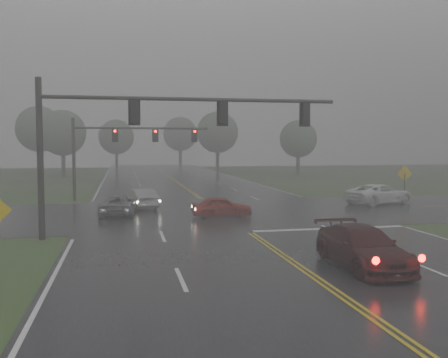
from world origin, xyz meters
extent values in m
plane|color=#32471E|center=(0.00, 0.00, 0.00)|extent=(180.00, 180.00, 0.00)
cube|color=black|center=(0.00, 20.00, 0.00)|extent=(18.00, 160.00, 0.02)
cube|color=black|center=(0.00, 22.00, 0.00)|extent=(120.00, 14.00, 0.02)
cube|color=silver|center=(4.50, 14.40, 0.00)|extent=(8.50, 0.50, 0.01)
imported|color=black|center=(2.26, 6.31, 0.00)|extent=(2.12, 5.17, 1.50)
imported|color=maroon|center=(-0.33, 19.88, 0.00)|extent=(3.78, 1.54, 1.28)
imported|color=gray|center=(-5.12, 25.15, 0.00)|extent=(2.36, 4.49, 1.41)
imported|color=slate|center=(-6.68, 22.21, 0.00)|extent=(2.51, 4.80, 1.29)
imported|color=white|center=(12.80, 24.21, 0.00)|extent=(5.91, 4.02, 1.50)
cylinder|color=black|center=(-10.20, 14.43, 3.85)|extent=(0.30, 0.30, 7.70)
cylinder|color=black|center=(-10.20, 14.43, 6.84)|extent=(0.19, 0.19, 0.86)
cylinder|color=black|center=(-2.83, 14.43, 6.79)|extent=(14.74, 0.19, 0.19)
cube|color=black|center=(-5.78, 14.43, 6.15)|extent=(0.36, 0.30, 1.12)
cube|color=black|center=(-5.78, 14.60, 6.15)|extent=(0.59, 0.03, 1.34)
cube|color=black|center=(-1.36, 14.43, 6.15)|extent=(0.36, 0.30, 1.12)
cube|color=black|center=(-1.36, 14.60, 6.15)|extent=(0.59, 0.03, 1.34)
cube|color=black|center=(3.07, 14.43, 6.15)|extent=(0.36, 0.30, 1.12)
cube|color=black|center=(3.07, 14.60, 6.15)|extent=(0.59, 0.03, 1.34)
cylinder|color=black|center=(-10.20, 30.98, 3.32)|extent=(0.26, 0.26, 6.64)
cylinder|color=black|center=(-10.20, 30.98, 5.91)|extent=(0.17, 0.17, 0.74)
cylinder|color=black|center=(-4.78, 30.98, 5.86)|extent=(10.84, 0.17, 0.17)
cube|color=black|center=(-6.95, 30.98, 5.31)|extent=(0.31, 0.26, 0.97)
cube|color=black|center=(-6.95, 31.13, 5.31)|extent=(0.51, 0.03, 1.15)
cylinder|color=#FF0C05|center=(-6.95, 30.84, 5.61)|extent=(0.20, 0.06, 0.20)
cube|color=black|center=(-3.70, 30.98, 5.31)|extent=(0.31, 0.26, 0.97)
cube|color=black|center=(-3.70, 31.13, 5.31)|extent=(0.51, 0.03, 1.15)
cylinder|color=#FF0C05|center=(-3.70, 30.84, 5.61)|extent=(0.20, 0.06, 0.20)
cube|color=black|center=(-0.45, 30.98, 5.31)|extent=(0.31, 0.26, 0.97)
cube|color=black|center=(-0.45, 31.13, 5.31)|extent=(0.51, 0.03, 1.15)
cylinder|color=#FF0C05|center=(-0.45, 30.84, 5.61)|extent=(0.20, 0.06, 0.20)
cylinder|color=black|center=(14.52, 23.65, 1.17)|extent=(0.08, 0.08, 2.34)
cube|color=yellow|center=(14.52, 23.68, 2.34)|extent=(1.23, 0.06, 1.23)
cylinder|color=#332921|center=(-14.37, 61.04, 1.77)|extent=(0.54, 0.54, 3.54)
sphere|color=#324830|center=(-14.37, 61.04, 6.10)|extent=(6.30, 6.30, 6.30)
cylinder|color=#332921|center=(8.68, 68.72, 1.88)|extent=(0.56, 0.56, 3.76)
sphere|color=#324830|center=(8.68, 68.72, 6.47)|extent=(6.68, 6.68, 6.68)
cylinder|color=#332921|center=(-7.40, 77.21, 1.68)|extent=(0.51, 0.51, 3.37)
sphere|color=#324830|center=(-7.40, 77.21, 5.80)|extent=(5.98, 5.98, 5.98)
cylinder|color=#332921|center=(19.04, 59.52, 1.55)|extent=(0.56, 0.56, 3.10)
sphere|color=#324830|center=(19.04, 59.52, 5.34)|extent=(5.52, 5.52, 5.52)
cylinder|color=#332921|center=(-18.93, 71.04, 2.00)|extent=(0.50, 0.50, 4.01)
sphere|color=#324830|center=(-18.93, 71.04, 6.90)|extent=(7.12, 7.12, 7.12)
cylinder|color=#332921|center=(4.89, 88.46, 1.91)|extent=(0.62, 0.62, 3.81)
sphere|color=#324830|center=(4.89, 88.46, 6.56)|extent=(6.78, 6.78, 6.78)
camera|label=1|loc=(-6.37, -10.44, 4.56)|focal=40.00mm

